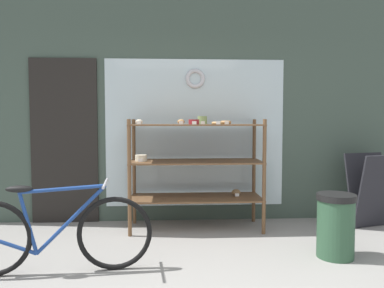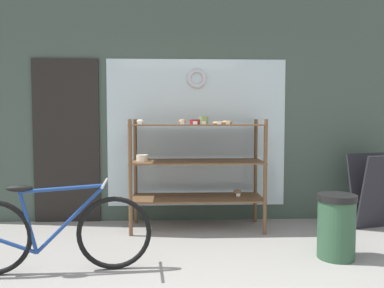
# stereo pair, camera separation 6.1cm
# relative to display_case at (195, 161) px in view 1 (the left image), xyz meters

# --- Properties ---
(storefront_facade) EXTENTS (6.17, 0.13, 3.77)m
(storefront_facade) POSITION_rel_display_case_xyz_m (-0.21, 0.43, 1.01)
(storefront_facade) COLOR #3D4C42
(storefront_facade) RESTS_ON ground_plane
(display_case) EXTENTS (1.58, 0.58, 1.37)m
(display_case) POSITION_rel_display_case_xyz_m (0.00, 0.00, 0.00)
(display_case) COLOR brown
(display_case) RESTS_ON ground_plane
(bicycle) EXTENTS (1.66, 0.46, 0.78)m
(bicycle) POSITION_rel_display_case_xyz_m (-1.30, -1.27, -0.47)
(bicycle) COLOR black
(bicycle) RESTS_ON ground_plane
(sandwich_board) EXTENTS (0.67, 0.53, 0.90)m
(sandwich_board) POSITION_rel_display_case_xyz_m (2.19, -0.04, -0.37)
(sandwich_board) COLOR #232328
(sandwich_board) RESTS_ON ground_plane
(trash_bin) EXTENTS (0.37, 0.37, 0.61)m
(trash_bin) POSITION_rel_display_case_xyz_m (1.28, -1.04, -0.49)
(trash_bin) COLOR #2D5138
(trash_bin) RESTS_ON ground_plane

